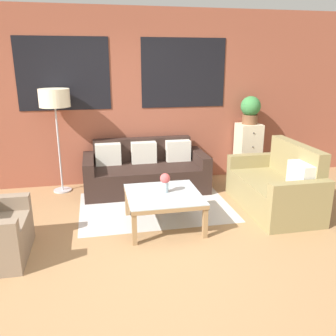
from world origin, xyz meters
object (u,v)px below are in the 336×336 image
object	(u,v)px
potted_plant	(250,109)
coffee_table	(163,198)
drawer_cabinet	(248,151)
flower_vase	(165,181)
floor_lamp	(55,102)
couch_dark	(145,172)
settee_vintage	(277,188)

from	to	relation	value
potted_plant	coffee_table	bearing A→B (deg)	-138.69
drawer_cabinet	flower_vase	bearing A→B (deg)	-139.00
potted_plant	floor_lamp	bearing A→B (deg)	-179.22
couch_dark	coffee_table	bearing A→B (deg)	-88.95
drawer_cabinet	potted_plant	world-z (taller)	potted_plant
couch_dark	flower_vase	xyz separation A→B (m)	(0.06, -1.33, 0.29)
settee_vintage	coffee_table	size ratio (longest dim) A/B	1.63
settee_vintage	flower_vase	distance (m)	1.64
coffee_table	flower_vase	size ratio (longest dim) A/B	3.69
potted_plant	couch_dark	bearing A→B (deg)	-173.21
coffee_table	drawer_cabinet	size ratio (longest dim) A/B	0.94
settee_vintage	floor_lamp	bearing A→B (deg)	155.57
coffee_table	couch_dark	bearing A→B (deg)	91.05
floor_lamp	drawer_cabinet	xyz separation A→B (m)	(3.16, 0.04, -0.93)
coffee_table	flower_vase	distance (m)	0.21
couch_dark	potted_plant	bearing A→B (deg)	6.79
floor_lamp	potted_plant	size ratio (longest dim) A/B	3.41
settee_vintage	potted_plant	bearing A→B (deg)	82.76
settee_vintage	flower_vase	size ratio (longest dim) A/B	6.01
flower_vase	potted_plant	bearing A→B (deg)	41.00
couch_dark	potted_plant	xyz separation A→B (m)	(1.84, 0.22, 0.93)
couch_dark	coffee_table	size ratio (longest dim) A/B	2.13
drawer_cabinet	settee_vintage	bearing A→B (deg)	-97.24
couch_dark	floor_lamp	bearing A→B (deg)	172.39
drawer_cabinet	potted_plant	size ratio (longest dim) A/B	2.05
floor_lamp	flower_vase	xyz separation A→B (m)	(1.37, -1.51, -0.84)
couch_dark	settee_vintage	distance (m)	2.04
potted_plant	flower_vase	bearing A→B (deg)	-139.00
potted_plant	flower_vase	world-z (taller)	potted_plant
couch_dark	settee_vintage	bearing A→B (deg)	-35.31
floor_lamp	flower_vase	distance (m)	2.21
settee_vintage	flower_vase	bearing A→B (deg)	-174.51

